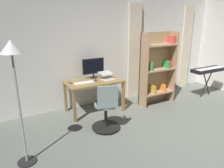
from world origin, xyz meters
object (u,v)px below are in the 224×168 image
at_px(computer_keyboard, 84,83).
at_px(office_chair, 106,109).
at_px(laptop, 107,77).
at_px(bookshelf, 157,69).
at_px(computer_monitor, 93,67).
at_px(floor_lamp, 14,66).
at_px(cell_phone_face_up, 70,83).
at_px(computer_mouse, 96,80).
at_px(desk, 94,85).
at_px(piano_keyboard, 208,70).

bearing_deg(computer_keyboard, office_chair, 96.49).
height_order(laptop, bookshelf, bookshelf).
distance_m(computer_monitor, laptop, 0.42).
relative_size(computer_monitor, floor_lamp, 0.29).
distance_m(computer_keyboard, cell_phone_face_up, 0.32).
distance_m(computer_monitor, computer_mouse, 0.37).
bearing_deg(bookshelf, floor_lamp, 15.87).
height_order(cell_phone_face_up, floor_lamp, floor_lamp).
relative_size(desk, office_chair, 1.33).
bearing_deg(computer_mouse, office_chair, 77.67).
height_order(computer_monitor, piano_keyboard, computer_monitor).
bearing_deg(bookshelf, piano_keyboard, 168.71).
xyz_separation_m(laptop, computer_mouse, (0.29, -0.02, -0.04)).
bearing_deg(piano_keyboard, bookshelf, -11.28).
relative_size(computer_keyboard, floor_lamp, 0.23).
bearing_deg(computer_monitor, computer_keyboard, 40.81).
relative_size(computer_monitor, bookshelf, 0.30).
bearing_deg(computer_mouse, floor_lamp, 34.47).
height_order(computer_keyboard, piano_keyboard, piano_keyboard).
bearing_deg(cell_phone_face_up, piano_keyboard, 156.51).
xyz_separation_m(computer_keyboard, laptop, (-0.58, -0.02, 0.04)).
distance_m(cell_phone_face_up, piano_keyboard, 3.71).
xyz_separation_m(computer_monitor, computer_mouse, (0.07, 0.27, -0.24)).
distance_m(computer_mouse, cell_phone_face_up, 0.57).
relative_size(computer_mouse, floor_lamp, 0.05).
bearing_deg(desk, computer_monitor, -112.40).
height_order(computer_mouse, bookshelf, bookshelf).
bearing_deg(computer_keyboard, piano_keyboard, 171.48).
distance_m(office_chair, computer_mouse, 0.97).
bearing_deg(computer_mouse, cell_phone_face_up, -12.99).
bearing_deg(computer_monitor, office_chair, 77.11).
height_order(computer_monitor, cell_phone_face_up, computer_monitor).
distance_m(cell_phone_face_up, floor_lamp, 1.89).
bearing_deg(computer_monitor, piano_keyboard, 164.83).
xyz_separation_m(computer_monitor, bookshelf, (-1.48, 0.51, -0.11)).
bearing_deg(laptop, office_chair, 54.22).
xyz_separation_m(laptop, floor_lamp, (2.00, 1.15, 0.71)).
bearing_deg(cell_phone_face_up, computer_keyboard, 133.58).
relative_size(office_chair, computer_monitor, 1.79).
bearing_deg(floor_lamp, desk, -144.34).
height_order(piano_keyboard, floor_lamp, floor_lamp).
bearing_deg(floor_lamp, laptop, -150.07).
bearing_deg(bookshelf, computer_monitor, -19.07).
height_order(office_chair, computer_monitor, computer_monitor).
bearing_deg(computer_keyboard, computer_monitor, -139.19).
height_order(computer_monitor, laptop, computer_monitor).
xyz_separation_m(desk, piano_keyboard, (-3.12, 0.59, 0.10)).
distance_m(computer_monitor, bookshelf, 1.57).
bearing_deg(computer_keyboard, cell_phone_face_up, -33.52).
xyz_separation_m(office_chair, computer_keyboard, (0.10, -0.85, 0.31)).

